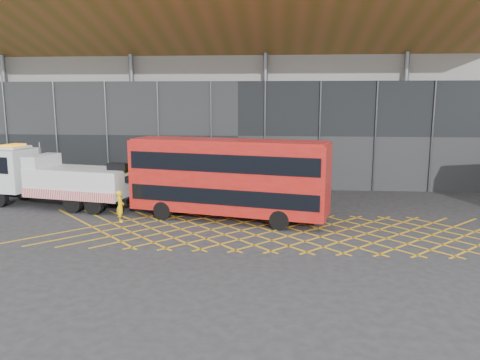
{
  "coord_description": "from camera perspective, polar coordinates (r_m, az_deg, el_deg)",
  "views": [
    {
      "loc": [
        5.14,
        -23.37,
        6.81
      ],
      "look_at": [
        3.0,
        1.5,
        2.4
      ],
      "focal_mm": 35.0,
      "sensor_mm": 36.0,
      "label": 1
    }
  ],
  "objects": [
    {
      "name": "recovery_truck",
      "position": [
        31.58,
        -21.76,
        0.21
      ],
      "size": [
        11.35,
        4.57,
        3.94
      ],
      "rotation": [
        0.0,
        0.0,
        -0.2
      ],
      "color": "black",
      "rests_on": "ground_plane"
    },
    {
      "name": "ground_plane",
      "position": [
        24.88,
        -7.24,
        -5.95
      ],
      "size": [
        120.0,
        120.0,
        0.0
      ],
      "primitive_type": "plane",
      "color": "#28272A"
    },
    {
      "name": "worker",
      "position": [
        26.73,
        -14.4,
        -3.12
      ],
      "size": [
        0.63,
        0.76,
        1.76
      ],
      "primitive_type": "imported",
      "rotation": [
        0.0,
        0.0,
        1.96
      ],
      "color": "yellow",
      "rests_on": "ground_plane"
    },
    {
      "name": "bus_towed",
      "position": [
        26.02,
        -1.48,
        0.51
      ],
      "size": [
        11.4,
        5.01,
        4.53
      ],
      "rotation": [
        0.0,
        0.0,
        -0.23
      ],
      "color": "#AD140F",
      "rests_on": "ground_plane"
    },
    {
      "name": "construction_building",
      "position": [
        41.95,
        0.53,
        12.98
      ],
      "size": [
        55.0,
        23.97,
        18.0
      ],
      "color": "gray",
      "rests_on": "ground_plane"
    },
    {
      "name": "road_markings",
      "position": [
        24.34,
        5.84,
        -6.26
      ],
      "size": [
        27.96,
        7.16,
        0.01
      ],
      "color": "gold",
      "rests_on": "ground_plane"
    }
  ]
}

